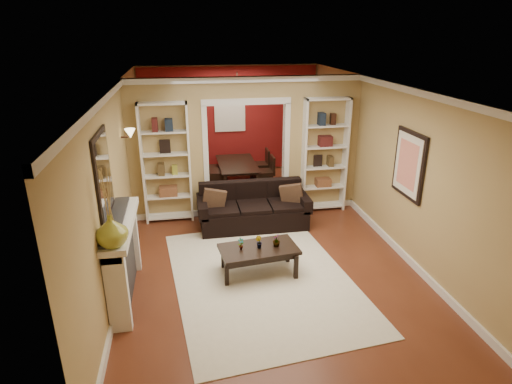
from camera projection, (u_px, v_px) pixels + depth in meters
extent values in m
plane|color=brown|center=(257.00, 237.00, 7.74)|extent=(8.00, 8.00, 0.00)
plane|color=white|center=(257.00, 84.00, 6.78)|extent=(8.00, 8.00, 0.00)
plane|color=tan|center=(230.00, 120.00, 10.94)|extent=(8.00, 0.00, 8.00)
plane|color=tan|center=(341.00, 305.00, 3.58)|extent=(8.00, 0.00, 8.00)
plane|color=tan|center=(120.00, 172.00, 6.89)|extent=(0.00, 8.00, 8.00)
plane|color=tan|center=(381.00, 159.00, 7.62)|extent=(0.00, 8.00, 8.00)
cube|color=tan|center=(246.00, 147.00, 8.36)|extent=(4.50, 0.15, 2.70)
cube|color=maroon|center=(230.00, 121.00, 10.92)|extent=(4.44, 0.04, 2.64)
cube|color=#8CA5CC|center=(230.00, 112.00, 10.80)|extent=(0.78, 0.03, 0.98)
cube|color=silver|center=(262.00, 278.00, 6.44)|extent=(2.91, 3.82, 0.01)
cube|color=black|center=(253.00, 206.00, 8.01)|extent=(2.07, 0.89, 0.81)
cube|color=#523723|center=(214.00, 200.00, 7.80)|extent=(0.41, 0.12, 0.41)
cube|color=#523723|center=(292.00, 195.00, 8.04)|extent=(0.43, 0.27, 0.41)
cube|color=black|center=(259.00, 260.00, 6.50)|extent=(1.22, 0.76, 0.44)
imported|color=#336626|center=(241.00, 244.00, 6.35)|extent=(0.11, 0.10, 0.18)
imported|color=#336626|center=(259.00, 242.00, 6.39)|extent=(0.13, 0.13, 0.19)
imported|color=#336626|center=(276.00, 240.00, 6.43)|extent=(0.15, 0.15, 0.20)
cube|color=white|center=(166.00, 164.00, 8.03)|extent=(0.90, 0.30, 2.30)
cube|color=white|center=(324.00, 156.00, 8.53)|extent=(0.90, 0.30, 2.30)
cube|color=white|center=(125.00, 260.00, 5.81)|extent=(0.32, 1.70, 1.16)
imported|color=olive|center=(111.00, 231.00, 4.89)|extent=(0.49, 0.49, 0.39)
cube|color=silver|center=(103.00, 175.00, 5.36)|extent=(0.03, 0.95, 1.10)
cube|color=#FFE0A5|center=(127.00, 135.00, 7.25)|extent=(0.18, 0.18, 0.22)
cube|color=black|center=(409.00, 164.00, 6.63)|extent=(0.04, 0.85, 1.05)
imported|color=black|center=(238.00, 174.00, 10.20)|extent=(1.58, 0.88, 0.56)
cube|color=black|center=(216.00, 172.00, 9.77)|extent=(0.52, 0.52, 0.91)
cube|color=black|center=(263.00, 172.00, 9.97)|extent=(0.45, 0.45, 0.79)
cube|color=black|center=(214.00, 168.00, 10.35)|extent=(0.38, 0.38, 0.76)
cube|color=black|center=(259.00, 165.00, 10.52)|extent=(0.46, 0.46, 0.79)
cube|color=#392119|center=(236.00, 101.00, 9.50)|extent=(0.50, 0.50, 0.30)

